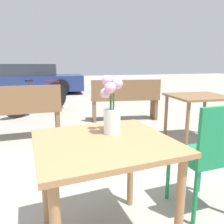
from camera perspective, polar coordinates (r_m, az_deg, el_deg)
The scene contains 8 objects.
table_front at distance 1.35m, azimuth -2.08°, elevation -11.96°, with size 0.83×0.78×0.72m.
flower_vase at distance 1.38m, azimuth -0.03°, elevation 0.63°, with size 0.15×0.16×0.37m.
cafe_chair at distance 1.82m, azimuth 23.91°, elevation -9.53°, with size 0.41×0.41×0.89m.
bench_near at distance 3.62m, azimuth -27.06°, elevation 0.06°, with size 1.74×0.36×0.85m.
bench_middle at distance 4.49m, azimuth 3.53°, elevation 3.38°, with size 1.44×0.60×0.85m.
table_back at distance 3.47m, azimuth 21.52°, elevation 2.25°, with size 0.88×0.82×0.71m.
bicycle at distance 5.39m, azimuth -18.88°, elevation 3.38°, with size 1.44×1.01×0.81m.
parked_car at distance 9.25m, azimuth -21.82°, elevation 7.91°, with size 4.57×2.21×1.15m.
Camera 1 is at (-0.34, -1.18, 1.17)m, focal length 35.00 mm.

